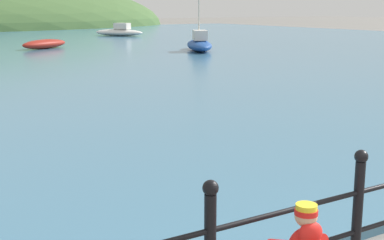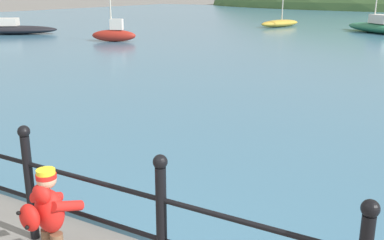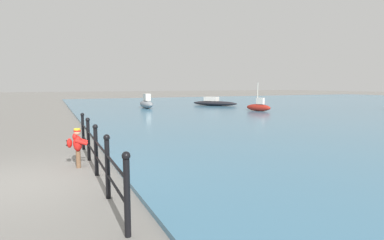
% 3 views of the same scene
% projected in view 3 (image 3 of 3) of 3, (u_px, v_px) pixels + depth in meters
% --- Properties ---
extents(ground_plane, '(200.00, 200.00, 0.00)m').
position_uv_depth(ground_plane, '(24.00, 183.00, 6.47)').
color(ground_plane, slate).
extents(iron_railing, '(6.41, 0.12, 1.21)m').
position_uv_depth(iron_railing, '(96.00, 148.00, 6.91)').
color(iron_railing, black).
rests_on(iron_railing, ground).
extents(child_in_coat, '(0.41, 0.55, 1.00)m').
position_uv_depth(child_in_coat, '(77.00, 144.00, 7.62)').
color(child_in_coat, brown).
rests_on(child_in_coat, ground).
extents(boat_twin_mast, '(2.57, 0.95, 1.27)m').
position_uv_depth(boat_twin_mast, '(146.00, 103.00, 26.30)').
color(boat_twin_mast, gray).
rests_on(boat_twin_mast, water).
extents(boat_red_dinghy, '(4.71, 3.97, 0.85)m').
position_uv_depth(boat_red_dinghy, '(214.00, 103.00, 29.77)').
color(boat_red_dinghy, black).
rests_on(boat_red_dinghy, water).
extents(boat_nearest_quay, '(2.12, 1.33, 2.20)m').
position_uv_depth(boat_nearest_quay, '(259.00, 107.00, 23.34)').
color(boat_nearest_quay, maroon).
rests_on(boat_nearest_quay, water).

